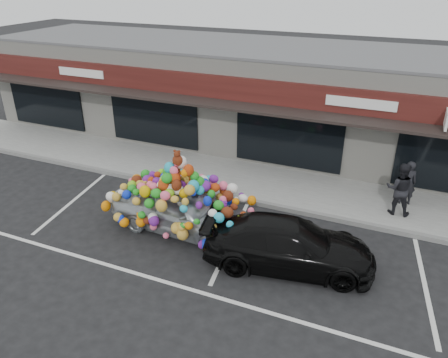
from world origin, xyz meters
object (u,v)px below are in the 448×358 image
at_px(toy_car, 180,203).
at_px(pedestrian_a, 407,183).
at_px(black_sedan, 289,244).
at_px(pedestrian_b, 400,189).

bearing_deg(toy_car, pedestrian_a, -54.30).
height_order(black_sedan, pedestrian_b, pedestrian_b).
xyz_separation_m(toy_car, pedestrian_a, (6.30, 4.18, 0.02)).
xyz_separation_m(black_sedan, pedestrian_a, (2.75, 4.64, 0.26)).
relative_size(pedestrian_a, pedestrian_b, 0.88).
distance_m(pedestrian_a, pedestrian_b, 0.82).
height_order(pedestrian_a, pedestrian_b, pedestrian_b).
distance_m(toy_car, black_sedan, 3.59).
bearing_deg(toy_car, pedestrian_b, -58.73).
bearing_deg(pedestrian_b, pedestrian_a, -105.81).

